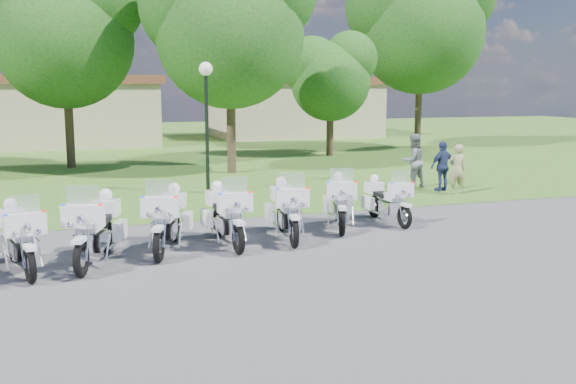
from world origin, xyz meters
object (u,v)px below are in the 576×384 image
object	(u,v)px
motorcycle_5	(286,209)
bystander_c	(443,166)
motorcycle_3	(168,218)
motorcycle_4	(226,214)
motorcycle_1	(19,237)
motorcycle_2	(96,228)
bystander_b	(413,161)
motorcycle_6	(340,201)
motorcycle_7	(386,199)
lamp_post	(206,95)
bystander_a	(457,169)

from	to	relation	value
motorcycle_5	bystander_c	world-z (taller)	bystander_c
motorcycle_3	motorcycle_4	xyz separation A→B (m)	(1.27, 0.13, -0.01)
motorcycle_4	motorcycle_3	bearing A→B (deg)	3.84
motorcycle_1	motorcycle_2	distance (m)	1.41
bystander_b	motorcycle_3	bearing A→B (deg)	23.51
motorcycle_5	bystander_c	distance (m)	8.45
bystander_b	bystander_c	distance (m)	1.10
motorcycle_1	motorcycle_2	bearing A→B (deg)	171.98
motorcycle_2	motorcycle_6	world-z (taller)	motorcycle_2
motorcycle_2	motorcycle_7	size ratio (longest dim) A/B	1.14
motorcycle_1	bystander_c	xyz separation A→B (m)	(12.62, 5.68, 0.18)
motorcycle_4	motorcycle_5	distance (m)	1.45
motorcycle_3	motorcycle_6	bearing A→B (deg)	-148.79
motorcycle_1	lamp_post	distance (m)	9.67
motorcycle_1	lamp_post	bearing A→B (deg)	-137.38
motorcycle_6	motorcycle_7	xyz separation A→B (m)	(1.36, 0.16, -0.07)
motorcycle_2	bystander_b	size ratio (longest dim) A/B	1.29
motorcycle_3	motorcycle_7	bearing A→B (deg)	-150.13
motorcycle_7	bystander_a	distance (m)	5.26
motorcycle_5	motorcycle_7	world-z (taller)	motorcycle_5
bystander_c	lamp_post	bearing A→B (deg)	-25.86
lamp_post	bystander_a	bearing A→B (deg)	-20.13
motorcycle_7	motorcycle_3	bearing A→B (deg)	7.64
motorcycle_2	bystander_b	bearing A→B (deg)	-130.89
bystander_b	bystander_c	world-z (taller)	bystander_b
motorcycle_3	bystander_a	xyz separation A→B (m)	(9.85, 4.31, 0.13)
bystander_a	bystander_c	distance (m)	0.68
motorcycle_4	motorcycle_5	size ratio (longest dim) A/B	1.00
motorcycle_3	motorcycle_5	xyz separation A→B (m)	(2.72, 0.27, -0.01)
bystander_a	lamp_post	bearing A→B (deg)	-9.49
motorcycle_6	lamp_post	distance (m)	6.95
motorcycle_2	motorcycle_7	bearing A→B (deg)	-149.17
motorcycle_2	lamp_post	xyz separation A→B (m)	(3.75, 7.64, 2.49)
motorcycle_1	motorcycle_4	world-z (taller)	motorcycle_4
motorcycle_5	bystander_b	distance (m)	8.54
bystander_c	motorcycle_6	bearing A→B (deg)	26.65
motorcycle_6	bystander_b	world-z (taller)	bystander_b
motorcycle_1	bystander_a	distance (m)	13.68
motorcycle_1	motorcycle_5	distance (m)	5.68
lamp_post	motorcycle_2	bearing A→B (deg)	-116.15
motorcycle_4	motorcycle_1	bearing A→B (deg)	9.29
motorcycle_4	motorcycle_7	size ratio (longest dim) A/B	1.13
motorcycle_2	bystander_c	distance (m)	12.50
bystander_a	motorcycle_6	bearing A→B (deg)	42.03
bystander_b	motorcycle_2	bearing A→B (deg)	21.98
bystander_c	motorcycle_7	bearing A→B (deg)	33.70
motorcycle_1	motorcycle_7	size ratio (longest dim) A/B	1.09
motorcycle_6	bystander_b	xyz separation A→B (m)	(4.81, 4.96, 0.27)
bystander_c	motorcycle_4	bearing A→B (deg)	19.72
motorcycle_2	bystander_a	xyz separation A→B (m)	(11.32, 4.87, 0.11)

